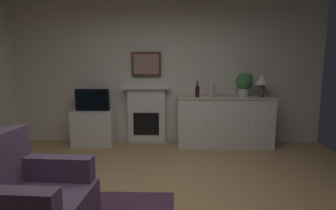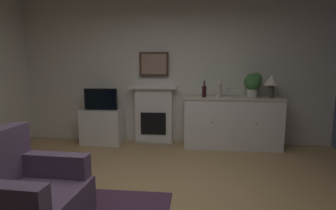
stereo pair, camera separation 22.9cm
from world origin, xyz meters
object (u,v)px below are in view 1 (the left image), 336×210
(wine_bottle, at_px, (197,91))
(framed_picture, at_px, (146,64))
(tv_cabinet, at_px, (94,128))
(sideboard_cabinet, at_px, (224,122))
(wine_glass_left, at_px, (221,90))
(table_lamp, at_px, (262,81))
(potted_plant_small, at_px, (245,82))
(fireplace_unit, at_px, (147,115))
(tv_set, at_px, (92,100))
(vase_decorative, at_px, (212,89))
(armchair, at_px, (27,201))
(wine_glass_center, at_px, (227,90))

(wine_bottle, bearing_deg, framed_picture, 163.92)
(tv_cabinet, bearing_deg, sideboard_cabinet, -0.35)
(wine_glass_left, xyz_separation_m, tv_cabinet, (-2.34, 0.04, -0.71))
(framed_picture, xyz_separation_m, tv_cabinet, (-0.97, -0.21, -1.18))
(table_lamp, distance_m, potted_plant_small, 0.30)
(fireplace_unit, xyz_separation_m, potted_plant_small, (1.80, -0.13, 0.63))
(framed_picture, bearing_deg, fireplace_unit, -90.00)
(wine_bottle, bearing_deg, fireplace_unit, 166.50)
(tv_set, bearing_deg, sideboard_cabinet, 0.19)
(fireplace_unit, height_order, table_lamp, table_lamp)
(fireplace_unit, relative_size, wine_bottle, 3.79)
(table_lamp, xyz_separation_m, wine_glass_left, (-0.73, -0.03, -0.16))
(vase_decorative, xyz_separation_m, armchair, (-1.84, -2.69, -0.68))
(tv_cabinet, distance_m, potted_plant_small, 2.90)
(wine_glass_left, xyz_separation_m, tv_set, (-2.34, 0.02, -0.19))
(sideboard_cabinet, relative_size, wine_glass_left, 10.47)
(wine_glass_center, distance_m, potted_plant_small, 0.35)
(fireplace_unit, bearing_deg, vase_decorative, -10.77)
(wine_glass_center, xyz_separation_m, tv_cabinet, (-2.45, 0.02, -0.71))
(sideboard_cabinet, bearing_deg, vase_decorative, -168.90)
(tv_cabinet, relative_size, tv_set, 1.21)
(sideboard_cabinet, height_order, table_lamp, table_lamp)
(wine_glass_left, relative_size, wine_glass_center, 1.00)
(sideboard_cabinet, height_order, wine_glass_center, wine_glass_center)
(table_lamp, bearing_deg, sideboard_cabinet, -180.00)
(potted_plant_small, bearing_deg, framed_picture, 174.37)
(armchair, bearing_deg, fireplace_unit, 77.53)
(vase_decorative, distance_m, tv_set, 2.18)
(table_lamp, distance_m, tv_cabinet, 3.19)
(wine_bottle, relative_size, wine_glass_center, 1.76)
(fireplace_unit, distance_m, framed_picture, 0.96)
(wine_bottle, height_order, wine_glass_center, wine_bottle)
(sideboard_cabinet, xyz_separation_m, vase_decorative, (-0.25, -0.05, 0.60))
(wine_glass_left, bearing_deg, tv_cabinet, 178.97)
(fireplace_unit, height_order, wine_bottle, wine_bottle)
(sideboard_cabinet, relative_size, tv_cabinet, 2.30)
(wine_glass_left, bearing_deg, sideboard_cabinet, 17.60)
(fireplace_unit, relative_size, wine_glass_left, 6.67)
(table_lamp, xyz_separation_m, wine_bottle, (-1.15, -0.05, -0.17))
(potted_plant_small, bearing_deg, table_lamp, -8.70)
(vase_decorative, relative_size, tv_cabinet, 0.37)
(fireplace_unit, distance_m, armchair, 2.99)
(wine_glass_center, height_order, tv_cabinet, wine_glass_center)
(wine_glass_center, height_order, tv_set, wine_glass_center)
(tv_set, bearing_deg, wine_glass_left, -0.46)
(framed_picture, xyz_separation_m, tv_set, (-0.97, -0.23, -0.65))
(wine_bottle, xyz_separation_m, wine_glass_center, (0.53, 0.05, 0.01))
(fireplace_unit, height_order, armchair, fireplace_unit)
(vase_decorative, relative_size, armchair, 0.31)
(wine_glass_left, height_order, tv_cabinet, wine_glass_left)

